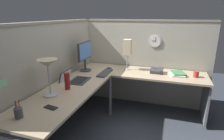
# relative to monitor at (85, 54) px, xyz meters

# --- Properties ---
(ground_plane) EXTENTS (6.80, 6.80, 0.00)m
(ground_plane) POSITION_rel_monitor_xyz_m (-0.25, -0.64, -1.02)
(ground_plane) COLOR #383D47
(cubicle_wall_back) EXTENTS (2.57, 0.12, 1.58)m
(cubicle_wall_back) POSITION_rel_monitor_xyz_m (-0.61, 0.23, -0.23)
(cubicle_wall_back) COLOR #A8A393
(cubicle_wall_back) RESTS_ON ground
(cubicle_wall_right) EXTENTS (0.12, 2.37, 1.58)m
(cubicle_wall_right) POSITION_rel_monitor_xyz_m (0.62, -0.90, -0.23)
(cubicle_wall_right) COLOR #A8A393
(cubicle_wall_right) RESTS_ON ground
(desk) EXTENTS (2.35, 2.15, 0.73)m
(desk) POSITION_rel_monitor_xyz_m (-0.39, -0.69, -0.39)
(desk) COLOR tan
(desk) RESTS_ON ground
(monitor) EXTENTS (0.46, 0.20, 0.50)m
(monitor) POSITION_rel_monitor_xyz_m (0.00, 0.00, 0.00)
(monitor) COLOR #38383D
(monitor) RESTS_ON desk
(laptop) EXTENTS (0.36, 0.40, 0.22)m
(laptop) POSITION_rel_monitor_xyz_m (-0.51, -0.05, -0.27)
(laptop) COLOR #38383D
(laptop) RESTS_ON desk
(keyboard) EXTENTS (0.43, 0.14, 0.02)m
(keyboard) POSITION_rel_monitor_xyz_m (-0.06, -0.38, -0.28)
(keyboard) COLOR #38383D
(keyboard) RESTS_ON desk
(computer_mouse) EXTENTS (0.06, 0.10, 0.03)m
(computer_mouse) POSITION_rel_monitor_xyz_m (0.22, -0.36, -0.28)
(computer_mouse) COLOR #38383D
(computer_mouse) RESTS_ON desk
(desk_lamp_dome) EXTENTS (0.24, 0.24, 0.44)m
(desk_lamp_dome) POSITION_rel_monitor_xyz_m (-1.07, -0.05, 0.07)
(desk_lamp_dome) COLOR #B7BABF
(desk_lamp_dome) RESTS_ON desk
(pen_cup) EXTENTS (0.08, 0.08, 0.18)m
(pen_cup) POSITION_rel_monitor_xyz_m (-1.60, -0.07, -0.24)
(pen_cup) COLOR #4C4C51
(pen_cup) RESTS_ON desk
(cell_phone) EXTENTS (0.09, 0.15, 0.01)m
(cell_phone) POSITION_rel_monitor_xyz_m (-1.34, -0.24, -0.29)
(cell_phone) COLOR black
(cell_phone) RESTS_ON desk
(thermos_flask) EXTENTS (0.07, 0.07, 0.22)m
(thermos_flask) POSITION_rel_monitor_xyz_m (-0.83, -0.14, -0.18)
(thermos_flask) COLOR maroon
(thermos_flask) RESTS_ON desk
(office_phone) EXTENTS (0.19, 0.21, 0.11)m
(office_phone) POSITION_rel_monitor_xyz_m (0.25, -1.19, -0.26)
(office_phone) COLOR #38383D
(office_phone) RESTS_ON desk
(book_stack) EXTENTS (0.32, 0.26, 0.04)m
(book_stack) POSITION_rel_monitor_xyz_m (0.24, -1.52, -0.27)
(book_stack) COLOR silver
(book_stack) RESTS_ON desk
(desk_lamp_paper) EXTENTS (0.13, 0.13, 0.53)m
(desk_lamp_paper) POSITION_rel_monitor_xyz_m (0.30, -0.67, 0.09)
(desk_lamp_paper) COLOR #B7BABF
(desk_lamp_paper) RESTS_ON desk
(coffee_mug) EXTENTS (0.08, 0.08, 0.10)m
(coffee_mug) POSITION_rel_monitor_xyz_m (0.21, -1.78, -0.25)
(coffee_mug) COLOR #B2332D
(coffee_mug) RESTS_ON desk
(wall_clock) EXTENTS (0.04, 0.22, 0.22)m
(wall_clock) POSITION_rel_monitor_xyz_m (0.57, -1.10, 0.18)
(wall_clock) COLOR #B7BABF
(pinned_note_leftmost) EXTENTS (0.10, 0.00, 0.08)m
(pinned_note_leftmost) POSITION_rel_monitor_xyz_m (-1.49, 0.18, -0.01)
(pinned_note_leftmost) COLOR #8CCC99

